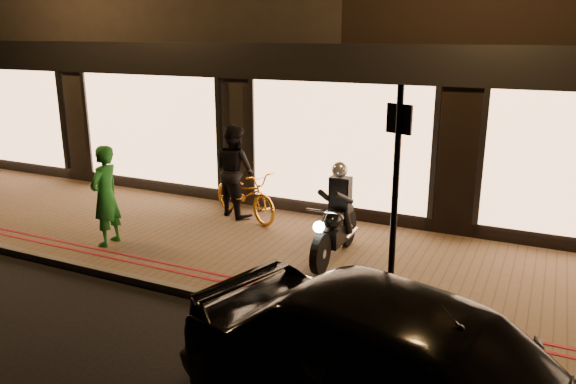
% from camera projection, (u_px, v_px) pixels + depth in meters
% --- Properties ---
extents(ground, '(90.00, 90.00, 0.00)m').
position_uv_depth(ground, '(234.00, 309.00, 7.79)').
color(ground, black).
rests_on(ground, ground).
extents(sidewalk, '(50.00, 4.00, 0.12)m').
position_uv_depth(sidewalk, '(295.00, 255.00, 9.51)').
color(sidewalk, brown).
rests_on(sidewalk, ground).
extents(kerb_stone, '(50.00, 0.14, 0.12)m').
position_uv_depth(kerb_stone, '(236.00, 303.00, 7.81)').
color(kerb_stone, '#59544C').
rests_on(kerb_stone, ground).
extents(red_kerb_lines, '(50.00, 0.26, 0.01)m').
position_uv_depth(red_kerb_lines, '(253.00, 285.00, 8.23)').
color(red_kerb_lines, maroon).
rests_on(red_kerb_lines, sidewalk).
extents(building_row, '(48.00, 10.11, 8.50)m').
position_uv_depth(building_row, '(410.00, 10.00, 14.43)').
color(building_row, black).
rests_on(building_row, ground).
extents(motorcycle, '(0.60, 1.94, 1.59)m').
position_uv_depth(motorcycle, '(336.00, 222.00, 9.09)').
color(motorcycle, black).
rests_on(motorcycle, sidewalk).
extents(sign_post, '(0.34, 0.16, 3.00)m').
position_uv_depth(sign_post, '(395.00, 195.00, 6.80)').
color(sign_post, black).
rests_on(sign_post, sidewalk).
extents(bicycle_gold, '(1.98, 1.37, 0.99)m').
position_uv_depth(bicycle_gold, '(245.00, 194.00, 11.09)').
color(bicycle_gold, orange).
rests_on(bicycle_gold, sidewalk).
extents(person_green, '(0.48, 0.68, 1.75)m').
position_uv_depth(person_green, '(105.00, 196.00, 9.62)').
color(person_green, '#1F772D').
rests_on(person_green, sidewalk).
extents(person_dark, '(1.10, 0.99, 1.85)m').
position_uv_depth(person_dark, '(234.00, 171.00, 11.17)').
color(person_dark, black).
rests_on(person_dark, sidewalk).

